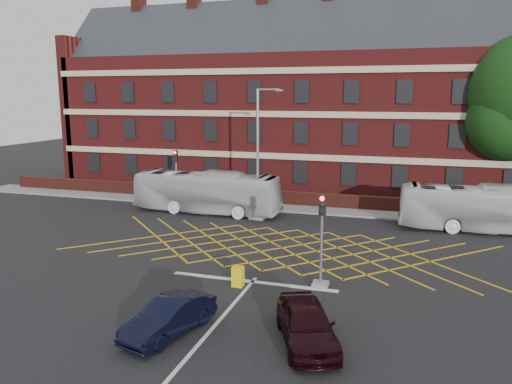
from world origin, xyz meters
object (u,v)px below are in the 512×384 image
(traffic_light_far, at_px, (177,182))
(street_lamp, at_px, (259,175))
(bus_right, at_px, (486,209))
(car_maroon, at_px, (307,323))
(utility_cabinet, at_px, (238,277))
(bus_left, at_px, (207,192))
(car_navy, at_px, (169,317))
(direction_signs, at_px, (147,185))
(traffic_light_near, at_px, (321,249))

(traffic_light_far, relative_size, street_lamp, 0.48)
(bus_right, distance_m, car_maroon, 19.42)
(bus_right, bearing_deg, utility_cabinet, 135.40)
(bus_left, distance_m, car_navy, 19.12)
(direction_signs, height_order, utility_cabinet, direction_signs)
(bus_left, bearing_deg, bus_right, -86.65)
(car_navy, bearing_deg, bus_left, 123.58)
(car_maroon, relative_size, street_lamp, 0.49)
(bus_right, height_order, traffic_light_far, traffic_light_far)
(bus_left, bearing_deg, traffic_light_far, 60.06)
(utility_cabinet, bearing_deg, bus_right, 48.40)
(car_navy, xyz_separation_m, car_maroon, (4.90, 0.81, 0.09))
(bus_right, bearing_deg, street_lamp, 91.31)
(bus_right, bearing_deg, traffic_light_far, 82.55)
(bus_left, distance_m, traffic_light_far, 4.15)
(bus_left, relative_size, car_maroon, 2.52)
(direction_signs, bearing_deg, street_lamp, -15.69)
(bus_left, xyz_separation_m, utility_cabinet, (6.99, -13.01, -1.07))
(bus_right, distance_m, traffic_light_near, 14.93)
(bus_right, xyz_separation_m, car_navy, (-12.80, -18.53, -0.83))
(car_navy, distance_m, traffic_light_near, 7.68)
(car_navy, height_order, direction_signs, direction_signs)
(utility_cabinet, bearing_deg, direction_signs, 130.80)
(bus_left, relative_size, direction_signs, 5.01)
(utility_cabinet, bearing_deg, car_maroon, -46.62)
(traffic_light_near, xyz_separation_m, utility_cabinet, (-3.59, -1.08, -1.30))
(traffic_light_near, height_order, traffic_light_far, same)
(car_maroon, height_order, direction_signs, direction_signs)
(car_navy, bearing_deg, traffic_light_near, 69.03)
(car_maroon, xyz_separation_m, utility_cabinet, (-4.04, 4.27, -0.28))
(traffic_light_far, bearing_deg, street_lamp, -20.35)
(bus_left, height_order, car_maroon, bus_left)
(traffic_light_far, bearing_deg, bus_left, -31.95)
(traffic_light_far, bearing_deg, bus_right, -4.45)
(street_lamp, height_order, direction_signs, street_lamp)
(bus_left, bearing_deg, direction_signs, 72.03)
(street_lamp, xyz_separation_m, direction_signs, (-10.38, 2.91, -1.71))
(bus_left, distance_m, utility_cabinet, 14.80)
(car_maroon, xyz_separation_m, street_lamp, (-6.83, 16.61, 2.35))
(direction_signs, bearing_deg, traffic_light_near, -40.24)
(car_navy, relative_size, direction_signs, 1.81)
(car_navy, bearing_deg, utility_cabinet, 95.28)
(car_navy, height_order, street_lamp, street_lamp)
(traffic_light_far, distance_m, street_lamp, 8.33)
(street_lamp, bearing_deg, car_maroon, -67.66)
(car_maroon, relative_size, traffic_light_near, 1.02)
(direction_signs, bearing_deg, car_navy, -58.82)
(car_maroon, relative_size, utility_cabinet, 4.70)
(street_lamp, height_order, utility_cabinet, street_lamp)
(traffic_light_near, relative_size, direction_signs, 1.94)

